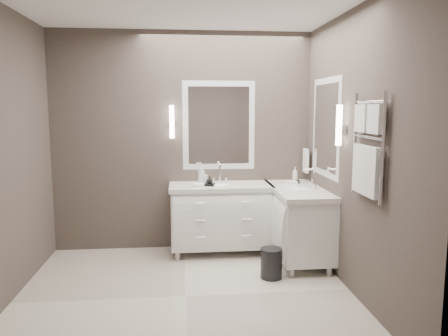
{
  "coord_description": "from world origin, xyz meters",
  "views": [
    {
      "loc": [
        -0.03,
        -3.94,
        1.77
      ],
      "look_at": [
        0.44,
        0.7,
        1.12
      ],
      "focal_mm": 35.0,
      "sensor_mm": 36.0,
      "label": 1
    }
  ],
  "objects": [
    {
      "name": "mirror_right",
      "position": [
        1.59,
        0.8,
        1.55
      ],
      "size": [
        0.02,
        0.9,
        1.1
      ],
      "color": "white",
      "rests_on": "wall_right"
    },
    {
      "name": "wall_back",
      "position": [
        0.0,
        1.5,
        1.35
      ],
      "size": [
        3.2,
        0.01,
        2.7
      ],
      "primitive_type": "cube",
      "color": "#443B37",
      "rests_on": "floor"
    },
    {
      "name": "water_bottle",
      "position": [
        0.21,
        1.17,
        0.95
      ],
      "size": [
        0.08,
        0.08,
        0.2
      ],
      "primitive_type": "cylinder",
      "rotation": [
        0.0,
        0.0,
        0.16
      ],
      "color": "silver",
      "rests_on": "vanity_back"
    },
    {
      "name": "soap_bottle_a",
      "position": [
        0.25,
        1.19,
        0.95
      ],
      "size": [
        0.08,
        0.09,
        0.14
      ],
      "primitive_type": "imported",
      "rotation": [
        0.0,
        0.0,
        -0.4
      ],
      "color": "white",
      "rests_on": "amenity_tray_back"
    },
    {
      "name": "sconce_right",
      "position": [
        1.53,
        0.22,
        1.59
      ],
      "size": [
        0.06,
        0.06,
        0.4
      ],
      "color": "white",
      "rests_on": "wall_right"
    },
    {
      "name": "soap_bottle_b",
      "position": [
        0.31,
        1.14,
        0.92
      ],
      "size": [
        0.07,
        0.07,
        0.09
      ],
      "primitive_type": "imported",
      "rotation": [
        0.0,
        0.0,
        -0.04
      ],
      "color": "black",
      "rests_on": "amenity_tray_back"
    },
    {
      "name": "vanity_right",
      "position": [
        1.33,
        0.9,
        0.49
      ],
      "size": [
        0.59,
        1.24,
        0.97
      ],
      "color": "white",
      "rests_on": "floor"
    },
    {
      "name": "mirror_back",
      "position": [
        0.45,
        1.49,
        1.55
      ],
      "size": [
        0.9,
        0.02,
        1.1
      ],
      "color": "white",
      "rests_on": "wall_back"
    },
    {
      "name": "vanity_back",
      "position": [
        0.45,
        1.23,
        0.49
      ],
      "size": [
        1.24,
        0.59,
        0.97
      ],
      "color": "white",
      "rests_on": "floor"
    },
    {
      "name": "towel_bar_corner",
      "position": [
        1.54,
        1.36,
        1.12
      ],
      "size": [
        0.03,
        0.22,
        0.3
      ],
      "color": "white",
      "rests_on": "wall_right"
    },
    {
      "name": "floor",
      "position": [
        0.0,
        0.0,
        -0.01
      ],
      "size": [
        3.2,
        3.0,
        0.01
      ],
      "primitive_type": "cube",
      "color": "beige",
      "rests_on": "ground"
    },
    {
      "name": "towel_ladder",
      "position": [
        1.55,
        -0.4,
        1.39
      ],
      "size": [
        0.06,
        0.58,
        0.9
      ],
      "color": "white",
      "rests_on": "wall_right"
    },
    {
      "name": "wall_front",
      "position": [
        0.0,
        -1.5,
        1.35
      ],
      "size": [
        3.2,
        0.01,
        2.7
      ],
      "primitive_type": "cube",
      "color": "#443B37",
      "rests_on": "floor"
    },
    {
      "name": "amenity_tray_back",
      "position": [
        0.28,
        1.17,
        0.86
      ],
      "size": [
        0.2,
        0.17,
        0.03
      ],
      "primitive_type": "cube",
      "rotation": [
        0.0,
        0.0,
        -0.23
      ],
      "color": "black",
      "rests_on": "vanity_back"
    },
    {
      "name": "wall_right",
      "position": [
        1.6,
        0.0,
        1.35
      ],
      "size": [
        0.01,
        3.0,
        2.7
      ],
      "primitive_type": "cube",
      "color": "#443B37",
      "rests_on": "floor"
    },
    {
      "name": "soap_bottle_c",
      "position": [
        1.37,
        1.26,
        0.96
      ],
      "size": [
        0.07,
        0.07,
        0.17
      ],
      "primitive_type": "imported",
      "rotation": [
        0.0,
        0.0,
        -0.15
      ],
      "color": "white",
      "rests_on": "amenity_tray_right"
    },
    {
      "name": "waste_bin",
      "position": [
        0.9,
        0.36,
        0.16
      ],
      "size": [
        0.26,
        0.26,
        0.32
      ],
      "primitive_type": "cylinder",
      "rotation": [
        0.0,
        0.0,
        0.15
      ],
      "color": "black",
      "rests_on": "floor"
    },
    {
      "name": "amenity_tray_right",
      "position": [
        1.37,
        1.26,
        0.86
      ],
      "size": [
        0.15,
        0.18,
        0.02
      ],
      "primitive_type": "cube",
      "rotation": [
        0.0,
        0.0,
        -0.27
      ],
      "color": "black",
      "rests_on": "vanity_right"
    },
    {
      "name": "sconce_back",
      "position": [
        -0.13,
        1.43,
        1.59
      ],
      "size": [
        0.06,
        0.06,
        0.4
      ],
      "color": "white",
      "rests_on": "wall_back"
    }
  ]
}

